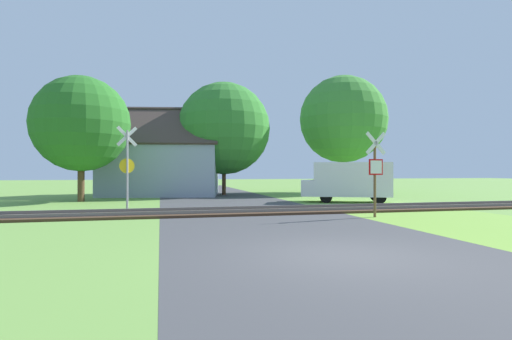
{
  "coord_description": "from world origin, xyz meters",
  "views": [
    {
      "loc": [
        -3.66,
        -7.52,
        1.74
      ],
      "look_at": [
        0.5,
        9.79,
        1.8
      ],
      "focal_mm": 28.0,
      "sensor_mm": 36.0,
      "label": 1
    }
  ],
  "objects": [
    {
      "name": "crossing_sign_far",
      "position": [
        -5.04,
        10.37,
        2.08
      ],
      "size": [
        0.85,
        0.28,
        3.68
      ],
      "rotation": [
        0.0,
        0.0,
        0.29
      ],
      "color": "#9E9EA5",
      "rests_on": "ground"
    },
    {
      "name": "mail_truck",
      "position": [
        6.68,
        13.15,
        1.24
      ],
      "size": [
        5.23,
        3.62,
        2.24
      ],
      "rotation": [
        0.0,
        0.0,
        1.17
      ],
      "color": "white",
      "rests_on": "ground"
    },
    {
      "name": "road_asphalt",
      "position": [
        0.0,
        2.0,
        0.0
      ],
      "size": [
        7.36,
        80.0,
        0.01
      ],
      "primitive_type": "cube",
      "color": "#424244",
      "rests_on": "ground"
    },
    {
      "name": "stop_sign_near",
      "position": [
        4.26,
        6.1,
        1.82
      ],
      "size": [
        0.88,
        0.17,
        3.24
      ],
      "rotation": [
        0.0,
        0.0,
        3.22
      ],
      "color": "brown",
      "rests_on": "ground"
    },
    {
      "name": "tree_center",
      "position": [
        0.92,
        21.7,
        4.91
      ],
      "size": [
        6.8,
        6.8,
        8.31
      ],
      "color": "#513823",
      "rests_on": "ground"
    },
    {
      "name": "house",
      "position": [
        -3.53,
        22.3,
        2.04
      ],
      "size": [
        9.27,
        7.55,
        6.42
      ],
      "rotation": [
        0.0,
        0.0,
        -0.18
      ],
      "color": "#99A3B7",
      "rests_on": "ground"
    },
    {
      "name": "tree_far",
      "position": [
        10.94,
        22.6,
        6.01
      ],
      "size": [
        7.11,
        7.11,
        9.58
      ],
      "color": "#513823",
      "rests_on": "ground"
    },
    {
      "name": "ground_plane",
      "position": [
        0.0,
        0.0,
        0.0
      ],
      "size": [
        160.0,
        160.0,
        0.0
      ],
      "primitive_type": "plane",
      "color": "#6B9942"
    },
    {
      "name": "rail_track",
      "position": [
        0.0,
        8.79,
        0.06
      ],
      "size": [
        60.0,
        2.6,
        0.22
      ],
      "color": "#422D1E",
      "rests_on": "ground"
    },
    {
      "name": "tree_left",
      "position": [
        -8.09,
        17.1,
        4.47
      ],
      "size": [
        5.48,
        5.48,
        7.22
      ],
      "color": "#513823",
      "rests_on": "ground"
    }
  ]
}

